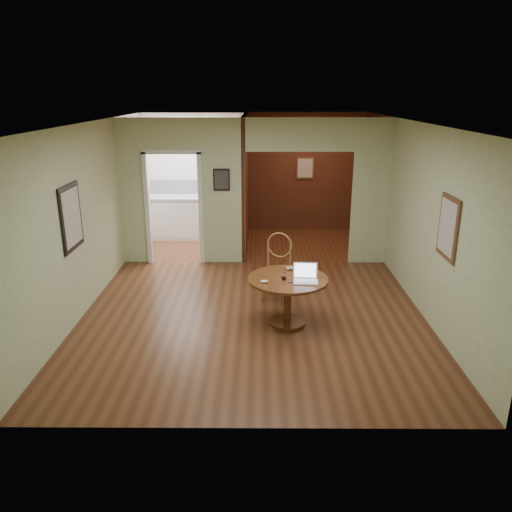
{
  "coord_description": "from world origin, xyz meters",
  "views": [
    {
      "loc": [
        0.09,
        -6.6,
        3.13
      ],
      "look_at": [
        0.05,
        -0.2,
        1.02
      ],
      "focal_mm": 35.0,
      "sensor_mm": 36.0,
      "label": 1
    }
  ],
  "objects_px": {
    "chair": "(277,263)",
    "closed_laptop": "(298,269)",
    "dining_table": "(288,290)",
    "open_laptop": "(306,276)"
  },
  "relations": [
    {
      "from": "chair",
      "to": "closed_laptop",
      "type": "bearing_deg",
      "value": -43.84
    },
    {
      "from": "dining_table",
      "to": "open_laptop",
      "type": "distance_m",
      "value": 0.35
    },
    {
      "from": "open_laptop",
      "to": "closed_laptop",
      "type": "relative_size",
      "value": 1.06
    },
    {
      "from": "closed_laptop",
      "to": "dining_table",
      "type": "bearing_deg",
      "value": -127.62
    },
    {
      "from": "dining_table",
      "to": "open_laptop",
      "type": "relative_size",
      "value": 3.22
    },
    {
      "from": "chair",
      "to": "open_laptop",
      "type": "distance_m",
      "value": 1.09
    },
    {
      "from": "open_laptop",
      "to": "closed_laptop",
      "type": "distance_m",
      "value": 0.44
    },
    {
      "from": "open_laptop",
      "to": "closed_laptop",
      "type": "xyz_separation_m",
      "value": [
        -0.07,
        0.43,
        -0.05
      ]
    },
    {
      "from": "chair",
      "to": "dining_table",
      "type": "bearing_deg",
      "value": -61.95
    },
    {
      "from": "dining_table",
      "to": "closed_laptop",
      "type": "distance_m",
      "value": 0.42
    }
  ]
}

